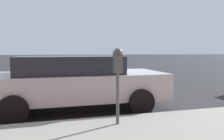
# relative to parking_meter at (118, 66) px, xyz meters

# --- Properties ---
(ground_plane) EXTENTS (220.00, 220.00, 0.00)m
(ground_plane) POSITION_rel_parking_meter_xyz_m (2.73, -0.02, -1.26)
(ground_plane) COLOR #2B2B2D
(parking_meter) EXTENTS (0.21, 0.19, 1.46)m
(parking_meter) POSITION_rel_parking_meter_xyz_m (0.00, 0.00, 0.00)
(parking_meter) COLOR #4C5156
(parking_meter) RESTS_ON sidewalk
(car_silver) EXTENTS (2.14, 4.64, 1.43)m
(car_silver) POSITION_rel_parking_meter_xyz_m (1.87, 0.61, -0.50)
(car_silver) COLOR #B7BABF
(car_silver) RESTS_ON ground_plane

